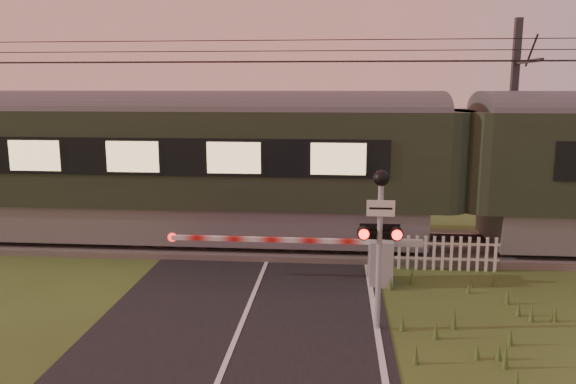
# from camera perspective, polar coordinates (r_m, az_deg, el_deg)

# --- Properties ---
(ground) EXTENTS (160.00, 160.00, 0.00)m
(ground) POSITION_cam_1_polar(r_m,az_deg,el_deg) (11.22, -5.37, -14.73)
(ground) COLOR #384A1C
(ground) RESTS_ON ground
(road) EXTENTS (6.00, 140.00, 0.03)m
(road) POSITION_cam_1_polar(r_m,az_deg,el_deg) (11.00, -5.51, -15.20)
(road) COLOR black
(road) RESTS_ON ground
(track_bed) EXTENTS (140.00, 3.40, 0.39)m
(track_bed) POSITION_cam_1_polar(r_m,az_deg,el_deg) (17.23, -1.48, -5.28)
(track_bed) COLOR #47423D
(track_bed) RESTS_ON ground
(overhead_wires) EXTENTS (120.00, 0.62, 0.62)m
(overhead_wires) POSITION_cam_1_polar(r_m,az_deg,el_deg) (16.59, -1.58, 13.87)
(overhead_wires) COLOR black
(overhead_wires) RESTS_ON ground
(train) EXTENTS (46.58, 3.21, 4.35)m
(train) POSITION_cam_1_polar(r_m,az_deg,el_deg) (16.98, 16.88, 2.27)
(train) COLOR slate
(train) RESTS_ON ground
(boom_gate) EXTENTS (6.38, 0.86, 1.15)m
(boom_gate) POSITION_cam_1_polar(r_m,az_deg,el_deg) (14.11, 8.28, -6.65)
(boom_gate) COLOR gray
(boom_gate) RESTS_ON ground
(crossing_signal) EXTENTS (0.82, 0.35, 3.24)m
(crossing_signal) POSITION_cam_1_polar(r_m,az_deg,el_deg) (11.03, 9.34, -2.98)
(crossing_signal) COLOR gray
(crossing_signal) RESTS_ON ground
(picket_fence) EXTENTS (2.72, 0.08, 0.93)m
(picket_fence) POSITION_cam_1_polar(r_m,az_deg,el_deg) (15.47, 15.85, -6.00)
(picket_fence) COLOR silver
(picket_fence) RESTS_ON ground
(catenary_mast) EXTENTS (0.22, 2.46, 6.91)m
(catenary_mast) POSITION_cam_1_polar(r_m,az_deg,el_deg) (19.53, 21.81, 6.38)
(catenary_mast) COLOR #2D2D30
(catenary_mast) RESTS_ON ground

